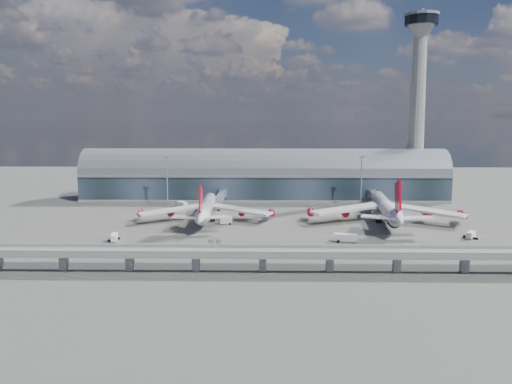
{
  "coord_description": "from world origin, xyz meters",
  "views": [
    {
      "loc": [
        0.66,
        -199.12,
        46.12
      ],
      "look_at": [
        -3.19,
        10.0,
        14.0
      ],
      "focal_mm": 35.0,
      "sensor_mm": 36.0,
      "label": 1
    }
  ],
  "objects_px": {
    "cargo_train_2": "(408,248)",
    "service_truck_3": "(471,235)",
    "floodlight_mast_left": "(167,179)",
    "cargo_train_1": "(421,252)",
    "service_truck_2": "(345,238)",
    "floodlight_mast_right": "(361,180)",
    "control_tower": "(417,106)",
    "cargo_train_0": "(215,242)",
    "service_truck_0": "(114,237)",
    "service_truck_1": "(226,221)",
    "service_truck_5": "(182,205)",
    "airliner_right": "(386,209)",
    "service_truck_4": "(375,213)",
    "airliner_left": "(206,208)"
  },
  "relations": [
    {
      "from": "floodlight_mast_right",
      "to": "service_truck_4",
      "type": "relative_size",
      "value": 5.44
    },
    {
      "from": "floodlight_mast_left",
      "to": "service_truck_3",
      "type": "xyz_separation_m",
      "value": [
        128.68,
        -68.56,
        -12.28
      ]
    },
    {
      "from": "floodlight_mast_right",
      "to": "airliner_right",
      "type": "relative_size",
      "value": 0.36
    },
    {
      "from": "cargo_train_1",
      "to": "control_tower",
      "type": "bearing_deg",
      "value": -1.43
    },
    {
      "from": "service_truck_2",
      "to": "service_truck_3",
      "type": "distance_m",
      "value": 48.66
    },
    {
      "from": "floodlight_mast_right",
      "to": "service_truck_1",
      "type": "height_order",
      "value": "floodlight_mast_right"
    },
    {
      "from": "service_truck_1",
      "to": "service_truck_2",
      "type": "distance_m",
      "value": 54.7
    },
    {
      "from": "airliner_left",
      "to": "service_truck_3",
      "type": "bearing_deg",
      "value": -18.23
    },
    {
      "from": "service_truck_1",
      "to": "service_truck_2",
      "type": "bearing_deg",
      "value": -125.82
    },
    {
      "from": "cargo_train_2",
      "to": "service_truck_4",
      "type": "bearing_deg",
      "value": 14.32
    },
    {
      "from": "floodlight_mast_right",
      "to": "service_truck_3",
      "type": "xyz_separation_m",
      "value": [
        28.68,
        -68.56,
        -12.28
      ]
    },
    {
      "from": "floodlight_mast_right",
      "to": "service_truck_3",
      "type": "bearing_deg",
      "value": -67.3
    },
    {
      "from": "service_truck_3",
      "to": "service_truck_5",
      "type": "relative_size",
      "value": 0.89
    },
    {
      "from": "control_tower",
      "to": "service_truck_0",
      "type": "height_order",
      "value": "control_tower"
    },
    {
      "from": "airliner_left",
      "to": "cargo_train_1",
      "type": "relative_size",
      "value": 8.26
    },
    {
      "from": "service_truck_0",
      "to": "cargo_train_2",
      "type": "xyz_separation_m",
      "value": [
        105.53,
        -11.34,
        -0.36
      ]
    },
    {
      "from": "floodlight_mast_right",
      "to": "service_truck_4",
      "type": "distance_m",
      "value": 27.76
    },
    {
      "from": "floodlight_mast_right",
      "to": "service_truck_2",
      "type": "bearing_deg",
      "value": -104.77
    },
    {
      "from": "service_truck_0",
      "to": "service_truck_4",
      "type": "bearing_deg",
      "value": 12.63
    },
    {
      "from": "service_truck_1",
      "to": "service_truck_4",
      "type": "xyz_separation_m",
      "value": [
        68.01,
        20.53,
        -0.17
      ]
    },
    {
      "from": "airliner_right",
      "to": "service_truck_3",
      "type": "relative_size",
      "value": 12.84
    },
    {
      "from": "control_tower",
      "to": "cargo_train_0",
      "type": "height_order",
      "value": "control_tower"
    },
    {
      "from": "service_truck_0",
      "to": "service_truck_1",
      "type": "distance_m",
      "value": 49.1
    },
    {
      "from": "cargo_train_0",
      "to": "cargo_train_1",
      "type": "distance_m",
      "value": 71.44
    },
    {
      "from": "cargo_train_2",
      "to": "floodlight_mast_right",
      "type": "bearing_deg",
      "value": 16.22
    },
    {
      "from": "service_truck_2",
      "to": "cargo_train_2",
      "type": "relative_size",
      "value": 1.0
    },
    {
      "from": "service_truck_1",
      "to": "cargo_train_2",
      "type": "bearing_deg",
      "value": -125.24
    },
    {
      "from": "service_truck_3",
      "to": "service_truck_0",
      "type": "bearing_deg",
      "value": -139.78
    },
    {
      "from": "cargo_train_1",
      "to": "cargo_train_2",
      "type": "relative_size",
      "value": 0.91
    },
    {
      "from": "service_truck_3",
      "to": "cargo_train_1",
      "type": "relative_size",
      "value": 0.72
    },
    {
      "from": "service_truck_3",
      "to": "control_tower",
      "type": "bearing_deg",
      "value": 123.92
    },
    {
      "from": "cargo_train_2",
      "to": "service_truck_3",
      "type": "bearing_deg",
      "value": -42.62
    },
    {
      "from": "floodlight_mast_left",
      "to": "airliner_right",
      "type": "xyz_separation_m",
      "value": [
        103.62,
        -39.37,
        -7.71
      ]
    },
    {
      "from": "floodlight_mast_right",
      "to": "service_truck_2",
      "type": "distance_m",
      "value": 77.89
    },
    {
      "from": "service_truck_3",
      "to": "service_truck_4",
      "type": "xyz_separation_m",
      "value": [
        -26.62,
        43.77,
        -0.05
      ]
    },
    {
      "from": "service_truck_5",
      "to": "cargo_train_1",
      "type": "relative_size",
      "value": 0.81
    },
    {
      "from": "service_truck_4",
      "to": "service_truck_1",
      "type": "bearing_deg",
      "value": -171.98
    },
    {
      "from": "service_truck_4",
      "to": "cargo_train_0",
      "type": "xyz_separation_m",
      "value": [
        -69.51,
        -54.14,
        -0.38
      ]
    },
    {
      "from": "airliner_right",
      "to": "service_truck_0",
      "type": "bearing_deg",
      "value": -157.25
    },
    {
      "from": "control_tower",
      "to": "floodlight_mast_right",
      "type": "distance_m",
      "value": 58.76
    },
    {
      "from": "floodlight_mast_left",
      "to": "cargo_train_1",
      "type": "relative_size",
      "value": 3.3
    },
    {
      "from": "airliner_left",
      "to": "service_truck_0",
      "type": "height_order",
      "value": "airliner_left"
    },
    {
      "from": "airliner_right",
      "to": "cargo_train_1",
      "type": "distance_m",
      "value": 52.25
    },
    {
      "from": "floodlight_mast_left",
      "to": "cargo_train_0",
      "type": "bearing_deg",
      "value": -67.59
    },
    {
      "from": "floodlight_mast_right",
      "to": "cargo_train_2",
      "type": "relative_size",
      "value": 2.98
    },
    {
      "from": "floodlight_mast_right",
      "to": "cargo_train_2",
      "type": "bearing_deg",
      "value": -89.91
    },
    {
      "from": "service_truck_2",
      "to": "floodlight_mast_left",
      "type": "bearing_deg",
      "value": 57.5
    },
    {
      "from": "airliner_right",
      "to": "cargo_train_0",
      "type": "xyz_separation_m",
      "value": [
        -71.06,
        -39.55,
        -5.0
      ]
    },
    {
      "from": "service_truck_3",
      "to": "service_truck_5",
      "type": "bearing_deg",
      "value": -169.53
    },
    {
      "from": "service_truck_3",
      "to": "cargo_train_0",
      "type": "bearing_deg",
      "value": -136.18
    }
  ]
}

